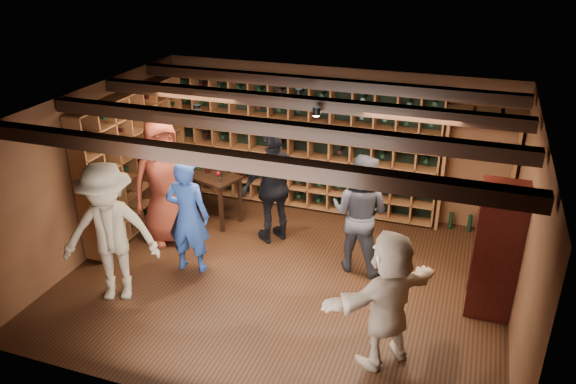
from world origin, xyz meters
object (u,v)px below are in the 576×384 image
(man_grey_suit, at_px, (360,213))
(guest_beige, at_px, (388,300))
(tasting_table, at_px, (208,179))
(man_blue_shirt, at_px, (188,216))
(guest_red_floral, at_px, (164,182))
(display_cabinet, at_px, (495,253))
(guest_woman_black, at_px, (274,186))
(guest_khaki, at_px, (110,233))

(man_grey_suit, bearing_deg, guest_beige, 121.64)
(tasting_table, bearing_deg, man_blue_shirt, -54.57)
(guest_red_floral, xyz_separation_m, tasting_table, (0.29, 0.87, -0.27))
(display_cabinet, xyz_separation_m, guest_woman_black, (-3.25, 0.85, 0.07))
(guest_red_floral, bearing_deg, guest_beige, -71.43)
(guest_woman_black, distance_m, guest_khaki, 2.60)
(display_cabinet, bearing_deg, man_grey_suit, 165.72)
(man_grey_suit, xyz_separation_m, guest_red_floral, (-3.03, -0.17, 0.12))
(guest_woman_black, bearing_deg, guest_red_floral, -27.42)
(man_grey_suit, relative_size, guest_beige, 1.07)
(man_grey_suit, bearing_deg, guest_woman_black, -5.20)
(man_blue_shirt, bearing_deg, guest_red_floral, -47.20)
(man_grey_suit, height_order, guest_beige, man_grey_suit)
(display_cabinet, distance_m, man_grey_suit, 1.88)
(display_cabinet, relative_size, man_blue_shirt, 1.02)
(guest_woman_black, bearing_deg, man_blue_shirt, 8.28)
(guest_beige, bearing_deg, guest_red_floral, -72.45)
(display_cabinet, xyz_separation_m, tasting_table, (-4.55, 1.16, -0.12))
(guest_woman_black, xyz_separation_m, tasting_table, (-1.30, 0.31, -0.19))
(tasting_table, bearing_deg, guest_khaki, -74.97)
(display_cabinet, height_order, guest_khaki, guest_khaki)
(guest_woman_black, xyz_separation_m, guest_khaki, (-1.46, -2.15, 0.04))
(tasting_table, bearing_deg, man_grey_suit, 4.37)
(man_grey_suit, bearing_deg, display_cabinet, 175.78)
(guest_woman_black, relative_size, guest_beige, 1.12)
(man_grey_suit, bearing_deg, man_blue_shirt, 30.02)
(guest_khaki, distance_m, guest_beige, 3.62)
(man_blue_shirt, bearing_deg, display_cabinet, 178.84)
(display_cabinet, relative_size, guest_woman_black, 0.95)
(guest_red_floral, bearing_deg, guest_woman_black, -28.19)
(man_grey_suit, distance_m, guest_khaki, 3.39)
(display_cabinet, xyz_separation_m, man_blue_shirt, (-4.09, -0.36, 0.00))
(display_cabinet, xyz_separation_m, man_grey_suit, (-1.82, 0.46, 0.03))
(display_cabinet, bearing_deg, guest_red_floral, 176.59)
(tasting_table, bearing_deg, guest_woman_black, 5.34)
(guest_woman_black, bearing_deg, guest_khaki, 8.85)
(man_blue_shirt, xyz_separation_m, guest_red_floral, (-0.75, 0.65, 0.14))
(display_cabinet, height_order, tasting_table, display_cabinet)
(guest_khaki, distance_m, tasting_table, 2.47)
(guest_woman_black, relative_size, tasting_table, 1.53)
(display_cabinet, height_order, guest_red_floral, guest_red_floral)
(display_cabinet, relative_size, tasting_table, 1.45)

